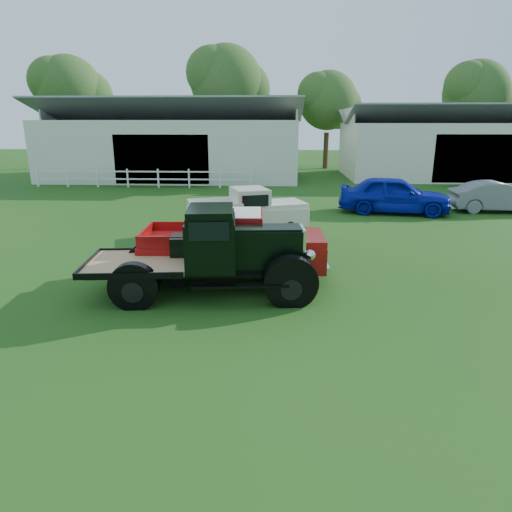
# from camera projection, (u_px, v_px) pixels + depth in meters

# --- Properties ---
(ground) EXTENTS (120.00, 120.00, 0.00)m
(ground) POSITION_uv_depth(u_px,v_px,m) (244.00, 317.00, 10.10)
(ground) COLOR #1A4610
(shed_left) EXTENTS (18.80, 10.20, 5.60)m
(shed_left) POSITION_uv_depth(u_px,v_px,m) (176.00, 139.00, 34.50)
(shed_left) COLOR beige
(shed_left) RESTS_ON ground
(shed_right) EXTENTS (16.80, 9.20, 5.20)m
(shed_right) POSITION_uv_depth(u_px,v_px,m) (453.00, 142.00, 34.57)
(shed_right) COLOR beige
(shed_right) RESTS_ON ground
(fence_rail) EXTENTS (14.20, 0.16, 1.20)m
(fence_rail) POSITION_uv_depth(u_px,v_px,m) (143.00, 178.00, 29.43)
(fence_rail) COLOR white
(fence_rail) RESTS_ON ground
(tree_a) EXTENTS (6.30, 6.30, 10.50)m
(tree_a) POSITION_uv_depth(u_px,v_px,m) (71.00, 108.00, 41.00)
(tree_a) COLOR #1E4411
(tree_a) RESTS_ON ground
(tree_b) EXTENTS (6.90, 6.90, 11.50)m
(tree_b) POSITION_uv_depth(u_px,v_px,m) (227.00, 102.00, 41.19)
(tree_b) COLOR #1E4411
(tree_b) RESTS_ON ground
(tree_c) EXTENTS (5.40, 5.40, 9.00)m
(tree_c) POSITION_uv_depth(u_px,v_px,m) (327.00, 117.00, 40.18)
(tree_c) COLOR #1E4411
(tree_c) RESTS_ON ground
(tree_d) EXTENTS (6.00, 6.00, 10.00)m
(tree_d) POSITION_uv_depth(u_px,v_px,m) (474.00, 111.00, 40.41)
(tree_d) COLOR #1E4411
(tree_d) RESTS_ON ground
(vintage_flatbed) EXTENTS (5.69, 2.68, 2.18)m
(vintage_flatbed) POSITION_uv_depth(u_px,v_px,m) (207.00, 252.00, 11.14)
(vintage_flatbed) COLOR black
(vintage_flatbed) RESTS_ON ground
(red_pickup) EXTENTS (5.14, 2.12, 1.85)m
(red_pickup) POSITION_uv_depth(u_px,v_px,m) (233.00, 245.00, 12.41)
(red_pickup) COLOR maroon
(red_pickup) RESTS_ON ground
(white_pickup) EXTENTS (4.93, 3.17, 1.69)m
(white_pickup) POSITION_uv_depth(u_px,v_px,m) (248.00, 211.00, 17.42)
(white_pickup) COLOR beige
(white_pickup) RESTS_ON ground
(misc_car_blue) EXTENTS (5.31, 2.84, 1.72)m
(misc_car_blue) POSITION_uv_depth(u_px,v_px,m) (394.00, 195.00, 21.20)
(misc_car_blue) COLOR #0717A1
(misc_car_blue) RESTS_ON ground
(misc_car_grey) EXTENTS (4.34, 1.62, 1.42)m
(misc_car_grey) POSITION_uv_depth(u_px,v_px,m) (498.00, 197.00, 21.52)
(misc_car_grey) COLOR slate
(misc_car_grey) RESTS_ON ground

